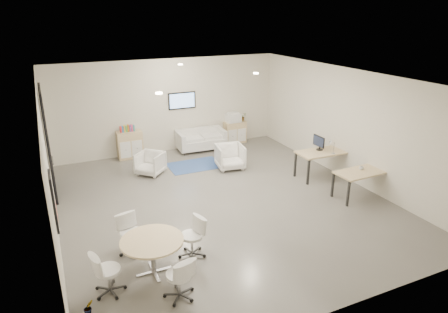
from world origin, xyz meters
TOP-DOWN VIEW (x-y plane):
  - room_shell at (0.00, 0.00)m, footprint 9.60×10.60m
  - glass_door at (-3.95, 2.51)m, footprint 0.09×1.90m
  - artwork at (-3.97, -1.60)m, footprint 0.05×0.54m
  - wall_tv at (0.50, 4.46)m, footprint 0.98×0.06m
  - ceiling_spots at (-0.20, 0.83)m, footprint 3.14×4.14m
  - sideboard_left at (-1.46, 4.26)m, footprint 0.82×0.43m
  - sideboard_right at (2.47, 4.28)m, footprint 0.81×0.40m
  - books at (-1.50, 4.26)m, footprint 0.48×0.14m
  - printer at (2.40, 4.28)m, footprint 0.51×0.43m
  - loveseat at (1.02, 4.07)m, footprint 1.73×0.92m
  - blue_rug at (0.25, 2.67)m, footprint 1.67×1.12m
  - armchair_left at (-1.21, 2.59)m, footprint 1.00×1.00m
  - armchair_right at (1.19, 2.00)m, footprint 0.93×0.89m
  - desk_rear at (3.38, 0.26)m, footprint 1.54×0.80m
  - desk_front at (3.45, -1.30)m, footprint 1.43×0.76m
  - monitor at (3.34, 0.41)m, footprint 0.20×0.50m
  - round_table at (-2.43, -2.23)m, footprint 1.18×1.18m
  - meeting_chairs at (-2.43, -2.23)m, footprint 2.42×2.42m
  - plant_cabinet at (2.79, 4.30)m, footprint 0.30×0.33m
  - plant_floor at (-3.70, -2.90)m, footprint 0.22×0.32m
  - cup at (3.52, -1.21)m, footprint 0.13×0.11m

SIDE VIEW (x-z plane):
  - blue_rug at x=0.25m, z-range 0.00..0.01m
  - plant_floor at x=-3.70m, z-range 0.00..0.13m
  - loveseat at x=1.02m, z-range 0.03..0.66m
  - armchair_left at x=-1.21m, z-range 0.00..0.75m
  - sideboard_right at x=2.47m, z-range 0.00..0.81m
  - meeting_chairs at x=-2.43m, z-range 0.00..0.82m
  - armchair_right at x=1.19m, z-range 0.00..0.84m
  - sideboard_left at x=-1.46m, z-range 0.00..0.92m
  - round_table at x=-2.43m, z-range 0.28..0.99m
  - desk_front at x=3.45m, z-range 0.29..1.03m
  - desk_rear at x=3.38m, z-range 0.32..1.11m
  - cup at x=3.52m, z-range 0.73..0.85m
  - plant_cabinet at x=2.79m, z-range 0.81..1.05m
  - printer at x=2.40m, z-range 0.80..1.16m
  - monitor at x=3.34m, z-range 0.81..1.25m
  - books at x=-1.50m, z-range 0.92..1.14m
  - glass_door at x=-3.95m, z-range 0.08..2.93m
  - artwork at x=-3.97m, z-range 1.03..2.07m
  - room_shell at x=0.00m, z-range -0.80..4.00m
  - wall_tv at x=0.50m, z-range 1.46..2.04m
  - ceiling_spots at x=-0.20m, z-range 3.17..3.20m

